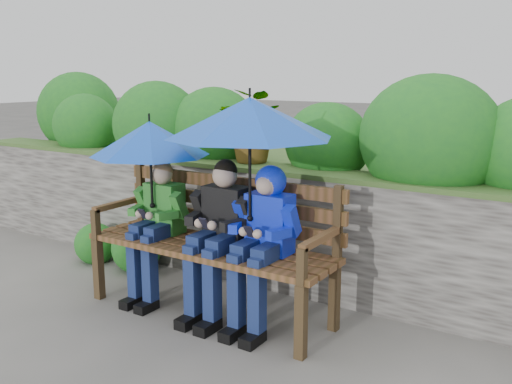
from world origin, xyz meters
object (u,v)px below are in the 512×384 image
Objects in this scene: park_bench at (215,235)px; umbrella_right at (250,118)px; boy_middle at (219,229)px; boy_left at (157,221)px; umbrella_left at (150,139)px; boy_right at (263,232)px.

park_bench is 0.99m from umbrella_right.
boy_middle reaches higher than park_bench.
boy_left is 0.96× the size of umbrella_right.
umbrella_left is (-0.02, -0.02, 0.65)m from boy_left.
park_bench is at bearing 11.66° from umbrella_left.
boy_right is (0.99, 0.01, 0.06)m from boy_left.
park_bench is 2.16× the size of umbrella_left.
boy_right is at bearing -9.69° from park_bench.
umbrella_left is 0.93m from umbrella_right.
umbrella_right is at bearing -14.14° from park_bench.
boy_right is at bearing 1.54° from umbrella_left.
umbrella_right is at bearing 0.15° from boy_middle.
boy_left is at bearing 179.41° from boy_middle.
umbrella_left is 0.79× the size of umbrella_right.
umbrella_left is at bearing -168.34° from park_bench.
boy_right is 1.28× the size of umbrella_left.
boy_left is 0.95× the size of boy_middle.
boy_right is (0.48, -0.08, 0.12)m from park_bench.
boy_left is at bearing 39.45° from umbrella_left.
umbrella_right is at bearing 0.86° from umbrella_left.
boy_middle is 0.87m from umbrella_right.
boy_left is at bearing 179.64° from umbrella_right.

